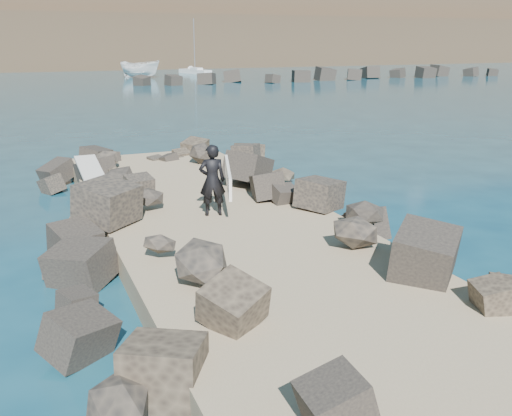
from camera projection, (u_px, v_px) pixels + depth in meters
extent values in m
plane|color=#0F384C|center=(240.00, 255.00, 14.10)|extent=(800.00, 800.00, 0.00)
cube|color=#8C7759|center=(274.00, 274.00, 12.25)|extent=(6.00, 26.00, 0.60)
cube|color=black|center=(134.00, 277.00, 11.55)|extent=(2.60, 22.00, 1.00)
cube|color=black|center=(375.00, 240.00, 13.72)|extent=(2.60, 22.00, 1.00)
cube|color=black|center=(335.00, 75.00, 75.57)|extent=(52.00, 4.00, 1.20)
cube|color=beige|center=(92.00, 176.00, 17.71)|extent=(0.76, 2.69, 0.09)
imported|color=white|center=(140.00, 69.00, 80.00)|extent=(6.13, 5.90, 2.39)
imported|color=black|center=(212.00, 180.00, 15.07)|extent=(0.78, 0.59, 1.92)
cube|color=white|center=(228.00, 177.00, 15.22)|extent=(0.79, 2.29, 0.75)
cube|color=silver|center=(195.00, 72.00, 89.12)|extent=(3.53, 7.06, 0.80)
cylinder|color=gray|center=(194.00, 44.00, 87.94)|extent=(0.12, 0.12, 7.62)
cube|color=silver|center=(196.00, 69.00, 88.28)|extent=(1.64, 2.18, 0.44)
cube|color=silver|center=(217.00, 66.00, 109.30)|extent=(1.74, 5.44, 0.80)
cylinder|color=gray|center=(217.00, 48.00, 108.36)|extent=(0.12, 0.12, 5.88)
cube|color=silver|center=(218.00, 64.00, 108.59)|extent=(1.01, 1.58, 0.44)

